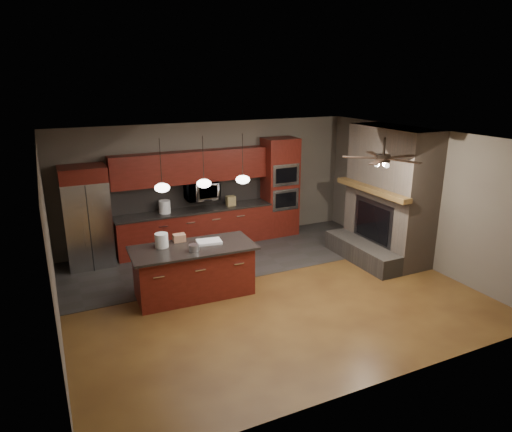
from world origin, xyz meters
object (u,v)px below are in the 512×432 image
paint_tray (209,242)px  counter_box (231,201)px  oven_tower (280,187)px  microwave (202,191)px  white_bucket (162,240)px  paint_can (194,248)px  refrigerator (87,217)px  cardboard_box (179,238)px  kitchen_island (194,271)px  counter_bucket (165,207)px

paint_tray → counter_box: (1.31, 2.17, 0.07)m
oven_tower → microwave: size_ratio=3.25×
microwave → counter_box: microwave is taller
white_bucket → paint_can: white_bucket is taller
microwave → paint_can: bearing=-111.6°
refrigerator → white_bucket: 2.24m
microwave → counter_box: size_ratio=3.29×
refrigerator → paint_can: size_ratio=11.91×
oven_tower → refrigerator: oven_tower is taller
microwave → paint_tray: bearing=-105.8°
refrigerator → cardboard_box: size_ratio=9.69×
cardboard_box → paint_tray: bearing=-31.1°
kitchen_island → white_bucket: bearing=158.1°
oven_tower → counter_box: (-1.31, -0.04, -0.18)m
oven_tower → paint_tray: 3.44m
microwave → cardboard_box: (-1.10, -1.97, -0.31)m
kitchen_island → cardboard_box: 0.66m
paint_tray → cardboard_box: 0.55m
refrigerator → counter_bucket: 1.62m
oven_tower → kitchen_island: size_ratio=1.08×
oven_tower → paint_can: (-2.99, -2.49, -0.21)m
counter_box → refrigerator: bearing=-179.0°
oven_tower → cardboard_box: size_ratio=11.04×
paint_tray → counter_bucket: (-0.23, 2.22, 0.10)m
paint_can → counter_box: bearing=55.6°
cardboard_box → counter_box: (1.77, 1.87, 0.02)m
paint_can → cardboard_box: 0.58m
microwave → kitchen_island: 2.67m
white_bucket → cardboard_box: size_ratio=1.16×
kitchen_island → paint_can: 0.55m
oven_tower → paint_tray: size_ratio=5.49×
oven_tower → paint_can: oven_tower is taller
kitchen_island → counter_box: bearing=56.2°
refrigerator → cardboard_box: bearing=-53.1°
counter_bucket → counter_box: bearing=-1.9°
microwave → refrigerator: 2.51m
oven_tower → kitchen_island: 3.80m
microwave → counter_bucket: bearing=-176.7°
cardboard_box → refrigerator: bearing=128.9°
white_bucket → counter_bucket: counter_bucket is taller
microwave → kitchen_island: bearing=-112.4°
counter_box → paint_can: bearing=-124.0°
refrigerator → kitchen_island: refrigerator is taller
refrigerator → paint_can: refrigerator is taller
microwave → counter_box: 0.73m
refrigerator → cardboard_box: (1.39, -1.84, -0.06)m
kitchen_island → cardboard_box: size_ratio=10.21×
paint_can → paint_tray: bearing=36.5°
refrigerator → cardboard_box: refrigerator is taller
cardboard_box → counter_bucket: (0.23, 1.92, 0.05)m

